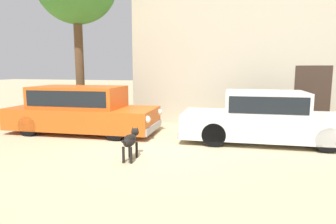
% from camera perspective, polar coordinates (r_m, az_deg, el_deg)
% --- Properties ---
extents(ground_plane, '(80.00, 80.00, 0.00)m').
position_cam_1_polar(ground_plane, '(7.71, -4.39, -6.69)').
color(ground_plane, tan).
extents(parked_sedan_nearest, '(4.78, 1.99, 1.46)m').
position_cam_1_polar(parked_sedan_nearest, '(9.63, -16.42, 0.65)').
color(parked_sedan_nearest, '#D15619').
rests_on(parked_sedan_nearest, ground_plane).
extents(parked_sedan_second, '(4.72, 1.91, 1.40)m').
position_cam_1_polar(parked_sedan_second, '(8.44, 18.34, -0.97)').
color(parked_sedan_second, silver).
rests_on(parked_sedan_second, ground_plane).
extents(stray_dog_spotted, '(0.28, 1.07, 0.67)m').
position_cam_1_polar(stray_dog_spotted, '(6.56, -7.26, -5.38)').
color(stray_dog_spotted, black).
rests_on(stray_dog_spotted, ground_plane).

